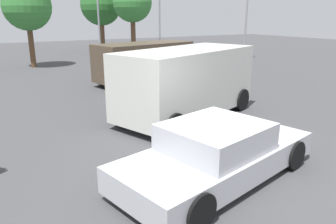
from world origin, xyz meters
The scene contains 9 objects.
ground_plane centered at (0.00, 0.00, 0.00)m, with size 80.00×80.00×0.00m, color #424244.
sedan_foreground centered at (-0.12, -0.24, 0.55)m, with size 4.78×2.77×1.19m.
van_white centered at (1.68, 3.60, 1.19)m, with size 5.39×3.62×2.21m.
suv_dark centered at (3.00, 9.33, 1.08)m, with size 5.12×2.97×1.96m.
light_post_near centered at (10.66, 21.69, 3.77)m, with size 0.44×0.44×5.43m.
light_post_mid centered at (4.48, 20.20, 3.95)m, with size 0.44×0.44×5.74m.
tree_back_left centered at (6.64, 25.72, 4.16)m, with size 3.77×3.77×6.07m.
tree_back_center centered at (-0.92, 17.63, 3.74)m, with size 2.95×2.95×5.25m.
tree_back_right centered at (7.81, 21.22, 4.24)m, with size 3.26×3.26×5.91m.
Camera 1 is at (-4.01, -4.95, 3.21)m, focal length 34.77 mm.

